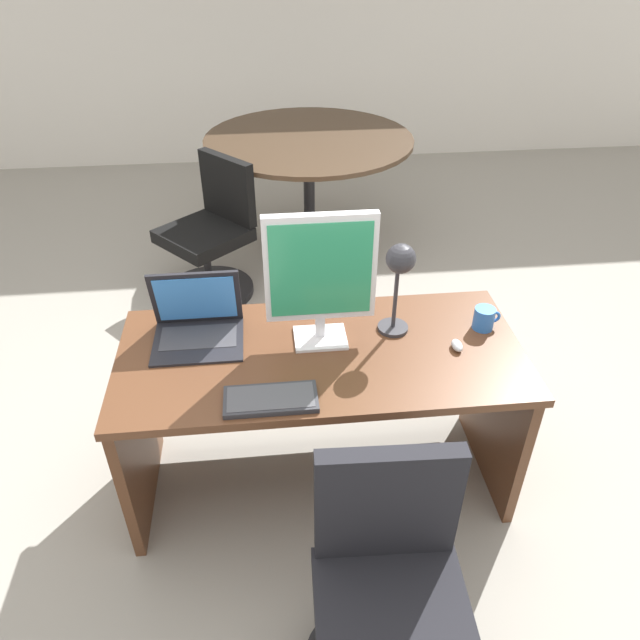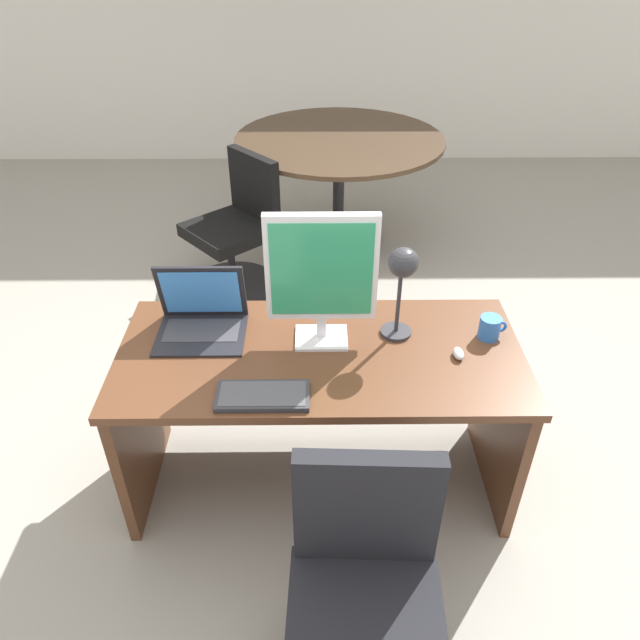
# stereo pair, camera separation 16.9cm
# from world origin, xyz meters

# --- Properties ---
(ground) EXTENTS (12.00, 12.00, 0.00)m
(ground) POSITION_xyz_m (0.00, 1.50, 0.00)
(ground) COLOR gray
(desk) EXTENTS (1.52, 0.70, 0.72)m
(desk) POSITION_xyz_m (0.00, 0.05, 0.50)
(desk) COLOR #56331E
(desk) RESTS_ON ground
(monitor) EXTENTS (0.40, 0.16, 0.52)m
(monitor) POSITION_xyz_m (0.01, 0.08, 1.02)
(monitor) COLOR silver
(monitor) RESTS_ON desk
(laptop) EXTENTS (0.34, 0.28, 0.26)m
(laptop) POSITION_xyz_m (-0.46, 0.16, 0.80)
(laptop) COLOR black
(laptop) RESTS_ON desk
(keyboard) EXTENTS (0.32, 0.15, 0.02)m
(keyboard) POSITION_xyz_m (-0.20, -0.25, 0.73)
(keyboard) COLOR #2D2D33
(keyboard) RESTS_ON desk
(mouse) EXTENTS (0.04, 0.07, 0.03)m
(mouse) POSITION_xyz_m (0.51, -0.04, 0.74)
(mouse) COLOR #B7BABF
(mouse) RESTS_ON desk
(desk_lamp) EXTENTS (0.12, 0.14, 0.39)m
(desk_lamp) POSITION_xyz_m (0.30, 0.09, 1.00)
(desk_lamp) COLOR #2D2D33
(desk_lamp) RESTS_ON desk
(coffee_mug) EXTENTS (0.11, 0.08, 0.09)m
(coffee_mug) POSITION_xyz_m (0.65, 0.08, 0.77)
(coffee_mug) COLOR blue
(coffee_mug) RESTS_ON desk
(office_chair) EXTENTS (0.56, 0.56, 0.85)m
(office_chair) POSITION_xyz_m (0.13, -0.79, 0.33)
(office_chair) COLOR black
(office_chair) RESTS_ON ground
(meeting_table) EXTENTS (1.42, 1.42, 0.79)m
(meeting_table) POSITION_xyz_m (0.15, 2.24, 0.60)
(meeting_table) COLOR black
(meeting_table) RESTS_ON ground
(meeting_chair_near) EXTENTS (0.66, 0.65, 0.86)m
(meeting_chair_near) POSITION_xyz_m (-0.51, 1.64, 0.35)
(meeting_chair_near) COLOR black
(meeting_chair_near) RESTS_ON ground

